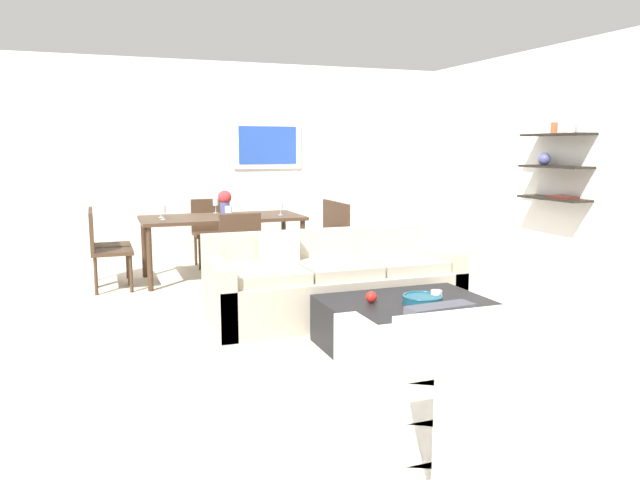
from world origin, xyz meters
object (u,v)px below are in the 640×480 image
(dining_table, at_px, (222,222))
(wine_glass_head, at_px, (216,202))
(coffee_table, at_px, (412,328))
(dining_chair_left_far, at_px, (103,240))
(wine_glass_foot, at_px, (229,210))
(wine_glass_right_near, at_px, (280,206))
(apple_on_coffee_table, at_px, (371,297))
(dining_chair_foot, at_px, (238,248))
(sofa_beige, at_px, (333,286))
(wine_glass_left_far, at_px, (161,209))
(centerpiece_vase, at_px, (225,201))
(wine_glass_left_near, at_px, (163,210))
(dining_chair_head, at_px, (210,228))
(loveseat_white, at_px, (503,374))
(dining_chair_left_near, at_px, (103,245))
(candle_jar, at_px, (436,296))
(dining_chair_right_far, at_px, (322,229))
(decorative_bowl, at_px, (422,299))
(dining_chair_right_near, at_px, (333,233))

(dining_table, relative_size, wine_glass_head, 10.12)
(coffee_table, height_order, dining_chair_left_far, dining_chair_left_far)
(dining_chair_left_far, relative_size, wine_glass_foot, 5.52)
(dining_chair_left_far, height_order, wine_glass_right_near, wine_glass_right_near)
(coffee_table, distance_m, wine_glass_foot, 2.97)
(apple_on_coffee_table, height_order, dining_chair_foot, dining_chair_foot)
(sofa_beige, distance_m, wine_glass_left_far, 2.57)
(wine_glass_left_far, distance_m, centerpiece_vase, 0.75)
(dining_chair_foot, relative_size, wine_glass_left_near, 5.32)
(wine_glass_head, distance_m, wine_glass_left_far, 0.75)
(dining_chair_head, relative_size, wine_glass_left_far, 6.15)
(loveseat_white, xyz_separation_m, dining_chair_left_near, (-2.06, 4.23, 0.21))
(candle_jar, height_order, wine_glass_left_near, wine_glass_left_near)
(dining_chair_head, height_order, wine_glass_head, wine_glass_head)
(dining_chair_right_far, bearing_deg, dining_chair_foot, -141.84)
(coffee_table, height_order, wine_glass_left_near, wine_glass_left_near)
(candle_jar, distance_m, dining_chair_foot, 2.52)
(dining_chair_left_far, bearing_deg, dining_table, -8.54)
(dining_chair_right_far, relative_size, wine_glass_left_near, 5.32)
(decorative_bowl, xyz_separation_m, wine_glass_left_far, (-1.60, 3.29, 0.43))
(dining_chair_right_near, xyz_separation_m, wine_glass_right_near, (-0.65, 0.09, 0.36))
(apple_on_coffee_table, bearing_deg, decorative_bowl, -22.78)
(decorative_bowl, xyz_separation_m, wine_glass_foot, (-0.91, 2.78, 0.45))
(centerpiece_vase, bearing_deg, dining_chair_left_far, 173.11)
(wine_glass_left_far, bearing_deg, dining_chair_left_near, -154.37)
(decorative_bowl, relative_size, dining_chair_left_far, 0.35)
(dining_chair_right_far, distance_m, wine_glass_left_near, 2.10)
(dining_chair_foot, distance_m, centerpiece_vase, 0.99)
(dining_chair_foot, bearing_deg, apple_on_coffee_table, -75.80)
(wine_glass_head, distance_m, centerpiece_vase, 0.36)
(candle_jar, relative_size, dining_chair_foot, 0.10)
(dining_chair_right_near, xyz_separation_m, wine_glass_left_near, (-2.04, 0.09, 0.36))
(dining_chair_left_far, relative_size, wine_glass_left_near, 5.32)
(apple_on_coffee_table, relative_size, dining_chair_right_near, 0.10)
(decorative_bowl, xyz_separation_m, dining_chair_left_far, (-2.26, 3.38, 0.09))
(candle_jar, relative_size, dining_chair_head, 0.10)
(dining_chair_left_far, bearing_deg, centerpiece_vase, -6.89)
(wine_glass_left_near, bearing_deg, coffee_table, -63.40)
(wine_glass_foot, bearing_deg, wine_glass_right_near, 21.89)
(dining_chair_left_far, bearing_deg, coffee_table, -57.03)
(wine_glass_left_far, relative_size, centerpiece_vase, 0.47)
(apple_on_coffee_table, height_order, wine_glass_left_near, wine_glass_left_near)
(dining_table, height_order, wine_glass_foot, wine_glass_foot)
(wine_glass_right_near, height_order, wine_glass_left_far, wine_glass_right_near)
(dining_chair_foot, distance_m, dining_chair_left_far, 1.72)
(sofa_beige, bearing_deg, loveseat_white, -87.88)
(dining_chair_foot, relative_size, dining_chair_left_near, 1.00)
(coffee_table, bearing_deg, wine_glass_right_near, 92.62)
(dining_chair_right_near, xyz_separation_m, wine_glass_foot, (-1.35, -0.19, 0.36))
(wine_glass_foot, bearing_deg, wine_glass_left_near, 158.11)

